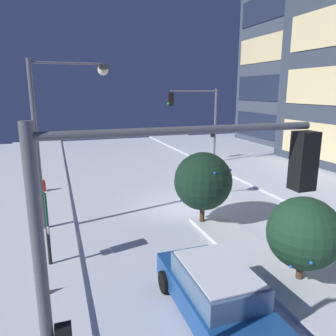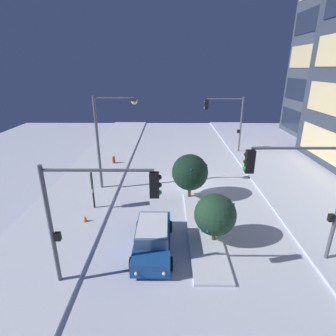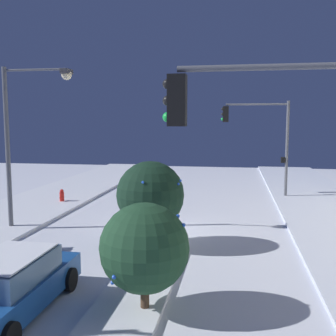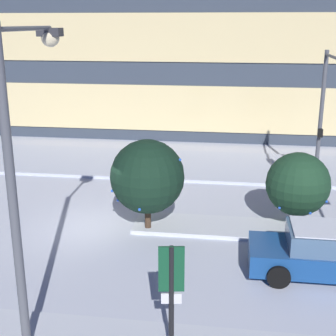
# 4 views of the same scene
# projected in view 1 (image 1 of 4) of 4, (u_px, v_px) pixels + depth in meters

# --- Properties ---
(ground) EXTENTS (52.00, 52.00, 0.00)m
(ground) POSITION_uv_depth(u_px,v_px,m) (186.00, 210.00, 16.55)
(ground) COLOR silver
(curb_strip_near) EXTENTS (52.00, 5.20, 0.14)m
(curb_strip_near) POSITION_uv_depth(u_px,v_px,m) (11.00, 230.00, 13.96)
(curb_strip_near) COLOR silver
(curb_strip_near) RESTS_ON ground
(curb_strip_far) EXTENTS (52.00, 5.20, 0.14)m
(curb_strip_far) POSITION_uv_depth(u_px,v_px,m) (313.00, 192.00, 19.10)
(curb_strip_far) COLOR silver
(curb_strip_far) RESTS_ON ground
(median_strip) EXTENTS (9.00, 1.80, 0.14)m
(median_strip) POSITION_uv_depth(u_px,v_px,m) (264.00, 263.00, 11.26)
(median_strip) COLOR silver
(median_strip) RESTS_ON ground
(office_tower_secondary) EXTENTS (13.70, 10.42, 20.48)m
(office_tower_secondary) POSITION_uv_depth(u_px,v_px,m) (314.00, 49.00, 34.95)
(office_tower_secondary) COLOR #424C5B
(office_tower_secondary) RESTS_ON ground
(car_near) EXTENTS (4.81, 2.03, 1.49)m
(car_near) POSITION_uv_depth(u_px,v_px,m) (216.00, 294.00, 8.50)
(car_near) COLOR #19478C
(car_near) RESTS_ON ground
(traffic_light_corner_near_right) EXTENTS (0.32, 4.64, 5.54)m
(traffic_light_corner_near_right) POSITION_uv_depth(u_px,v_px,m) (169.00, 230.00, 4.92)
(traffic_light_corner_near_right) COLOR #565960
(traffic_light_corner_near_right) RESTS_ON ground
(traffic_light_corner_far_left) EXTENTS (0.32, 4.19, 6.06)m
(traffic_light_corner_far_left) POSITION_uv_depth(u_px,v_px,m) (197.00, 113.00, 25.58)
(traffic_light_corner_far_left) COLOR #565960
(traffic_light_corner_far_left) RESTS_ON ground
(street_lamp_arched) EXTENTS (0.56, 3.13, 7.10)m
(street_lamp_arched) POSITION_uv_depth(u_px,v_px,m) (58.00, 121.00, 13.23)
(street_lamp_arched) COLOR #565960
(street_lamp_arched) RESTS_ON ground
(fire_hydrant) EXTENTS (0.48, 0.26, 0.85)m
(fire_hydrant) POSITION_uv_depth(u_px,v_px,m) (43.00, 187.00, 19.05)
(fire_hydrant) COLOR red
(fire_hydrant) RESTS_ON ground
(parking_info_sign) EXTENTS (0.55, 0.14, 2.65)m
(parking_info_sign) POSITION_uv_depth(u_px,v_px,m) (47.00, 221.00, 10.74)
(parking_info_sign) COLOR black
(parking_info_sign) RESTS_ON ground
(decorated_tree_median) EXTENTS (2.56, 2.56, 3.30)m
(decorated_tree_median) POSITION_uv_depth(u_px,v_px,m) (203.00, 181.00, 14.27)
(decorated_tree_median) COLOR #473323
(decorated_tree_median) RESTS_ON ground
(decorated_tree_left_of_median) EXTENTS (2.23, 2.23, 2.79)m
(decorated_tree_left_of_median) POSITION_uv_depth(u_px,v_px,m) (304.00, 233.00, 9.91)
(decorated_tree_left_of_median) COLOR #473323
(decorated_tree_left_of_median) RESTS_ON ground
(construction_cone) EXTENTS (0.36, 0.36, 0.55)m
(construction_cone) POSITION_uv_depth(u_px,v_px,m) (46.00, 289.00, 9.45)
(construction_cone) COLOR orange
(construction_cone) RESTS_ON ground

